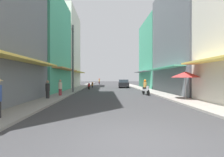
% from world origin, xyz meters
% --- Properties ---
extents(ground_plane, '(119.98, 119.98, 0.00)m').
position_xyz_m(ground_plane, '(0.00, 23.27, 0.00)').
color(ground_plane, '#38383A').
extents(sidewalk_left, '(1.85, 62.54, 0.12)m').
position_xyz_m(sidewalk_left, '(-5.09, 23.27, 0.06)').
color(sidewalk_left, gray).
rests_on(sidewalk_left, ground).
extents(sidewalk_right, '(1.85, 62.54, 0.12)m').
position_xyz_m(sidewalk_right, '(5.09, 23.27, 0.06)').
color(sidewalk_right, '#9E9991').
rests_on(sidewalk_right, ground).
extents(building_left_mid, '(7.05, 9.89, 11.73)m').
position_xyz_m(building_left_mid, '(-9.00, 16.77, 5.86)').
color(building_left_mid, '#4CB28C').
rests_on(building_left_mid, ground).
extents(building_left_far, '(7.05, 9.62, 13.80)m').
position_xyz_m(building_left_far, '(-9.01, 27.04, 6.89)').
color(building_left_far, silver).
rests_on(building_left_far, ground).
extents(building_right_mid, '(7.05, 10.63, 12.39)m').
position_xyz_m(building_right_mid, '(9.00, 14.16, 6.19)').
color(building_right_mid, slate).
rests_on(building_right_mid, ground).
extents(building_right_far, '(7.05, 9.38, 11.52)m').
position_xyz_m(building_right_far, '(9.00, 24.49, 5.75)').
color(building_right_far, '#4CB28C').
rests_on(building_right_far, ground).
extents(motorbike_maroon, '(0.55, 1.81, 1.58)m').
position_xyz_m(motorbike_maroon, '(-2.31, 40.73, 0.70)').
color(motorbike_maroon, black).
rests_on(motorbike_maroon, ground).
extents(motorbike_orange, '(0.55, 1.81, 0.96)m').
position_xyz_m(motorbike_orange, '(-3.05, 26.15, 0.50)').
color(motorbike_orange, black).
rests_on(motorbike_orange, ground).
extents(motorbike_silver, '(0.57, 1.80, 1.58)m').
position_xyz_m(motorbike_silver, '(3.34, 12.55, 0.70)').
color(motorbike_silver, black).
rests_on(motorbike_silver, ground).
extents(motorbike_red, '(0.62, 1.79, 0.96)m').
position_xyz_m(motorbike_red, '(-3.26, 21.65, 0.50)').
color(motorbike_red, black).
rests_on(motorbike_red, ground).
extents(parked_car, '(2.03, 4.21, 1.45)m').
position_xyz_m(parked_car, '(2.49, 25.58, 0.74)').
color(parked_car, black).
rests_on(parked_car, ground).
extents(pedestrian_crossing, '(0.34, 0.34, 1.54)m').
position_xyz_m(pedestrian_crossing, '(-5.34, 9.11, 0.77)').
color(pedestrian_crossing, '#262628').
rests_on(pedestrian_crossing, ground).
extents(pedestrian_midway, '(0.34, 0.34, 1.57)m').
position_xyz_m(pedestrian_midway, '(-4.91, 11.28, 0.78)').
color(pedestrian_midway, '#99333F').
rests_on(pedestrian_midway, ground).
extents(vendor_umbrella, '(2.19, 2.19, 2.22)m').
position_xyz_m(vendor_umbrella, '(5.33, 8.09, 2.00)').
color(vendor_umbrella, '#99999E').
rests_on(vendor_umbrella, ground).
extents(utility_pole, '(0.20, 1.20, 7.70)m').
position_xyz_m(utility_pole, '(-4.41, 14.79, 3.93)').
color(utility_pole, '#4C4C4F').
rests_on(utility_pole, ground).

